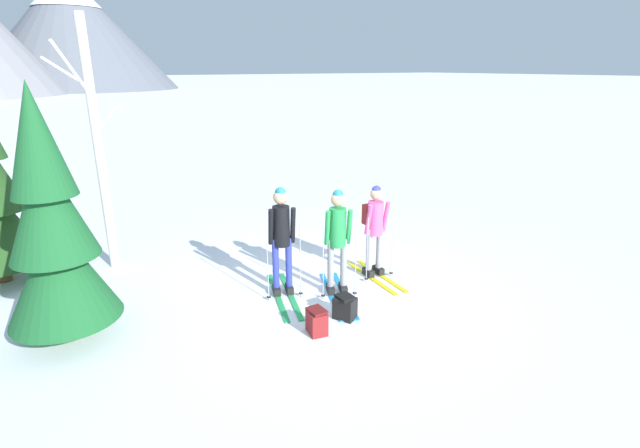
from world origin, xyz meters
The scene contains 8 objects.
ground_plane centered at (0.00, 0.00, 0.00)m, with size 400.00×400.00×0.00m, color white.
skier_in_black centered at (-0.65, 0.21, 1.06)m, with size 0.84×1.79×1.86m.
skier_in_green centered at (0.15, -0.25, 1.03)m, with size 0.96×1.75×1.81m.
skier_in_pink centered at (1.12, -0.01, 0.96)m, with size 0.61×1.57×1.70m.
pine_tree_mid centered at (-3.85, 0.58, 1.62)m, with size 1.47×1.47×3.54m.
birch_tree_tall centered at (-2.84, 2.97, 2.35)m, with size 1.14×1.02×4.54m.
backpack_on_snow_front centered at (-0.83, -1.17, 0.19)m, with size 0.30×0.36×0.38m.
backpack_on_snow_beside centered at (-0.24, -1.04, 0.19)m, with size 0.36×0.39×0.38m.
Camera 1 is at (-4.05, -6.35, 3.69)m, focal length 26.89 mm.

